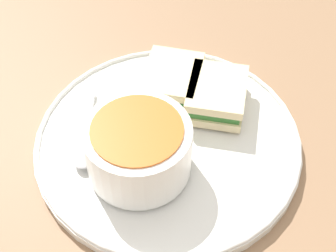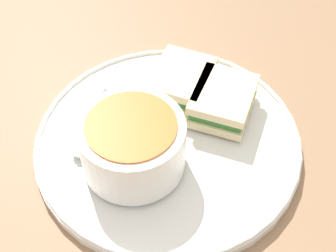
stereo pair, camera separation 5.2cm
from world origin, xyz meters
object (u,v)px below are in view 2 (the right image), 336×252
at_px(sandwich_half_near, 223,101).
at_px(spoon, 84,137).
at_px(sandwich_half_far, 181,81).
at_px(soup_bowl, 133,144).

bearing_deg(sandwich_half_near, spoon, 94.77).
xyz_separation_m(spoon, sandwich_half_far, (0.05, -0.12, 0.01)).
bearing_deg(soup_bowl, sandwich_half_far, -36.53).
height_order(spoon, sandwich_half_near, sandwich_half_near).
height_order(sandwich_half_near, sandwich_half_far, same).
bearing_deg(spoon, sandwich_half_near, 114.50).
height_order(soup_bowl, spoon, soup_bowl).
xyz_separation_m(sandwich_half_near, sandwich_half_far, (0.04, 0.04, 0.00)).
height_order(soup_bowl, sandwich_half_far, soup_bowl).
distance_m(sandwich_half_near, sandwich_half_far, 0.06).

